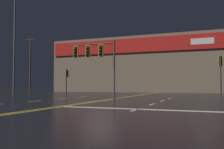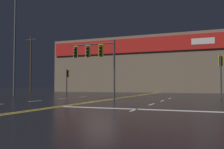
{
  "view_description": "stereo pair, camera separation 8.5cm",
  "coord_description": "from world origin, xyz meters",
  "px_view_note": "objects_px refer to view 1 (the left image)",
  "views": [
    {
      "loc": [
        7.25,
        -16.36,
        1.11
      ],
      "look_at": [
        0.0,
        2.51,
        2.0
      ],
      "focal_mm": 40.0,
      "sensor_mm": 36.0,
      "label": 1
    },
    {
      "loc": [
        7.33,
        -16.33,
        1.11
      ],
      "look_at": [
        0.0,
        2.51,
        2.0
      ],
      "focal_mm": 40.0,
      "sensor_mm": 36.0,
      "label": 2
    }
  ],
  "objects_px": {
    "traffic_signal_median": "(93,54)",
    "streetlight_far_left": "(15,28)",
    "traffic_signal_corner_northeast": "(220,66)",
    "traffic_signal_corner_northwest": "(67,76)"
  },
  "relations": [
    {
      "from": "traffic_signal_median",
      "to": "traffic_signal_corner_northeast",
      "type": "height_order",
      "value": "traffic_signal_median"
    },
    {
      "from": "traffic_signal_corner_northwest",
      "to": "traffic_signal_corner_northeast",
      "type": "bearing_deg",
      "value": -4.75
    },
    {
      "from": "traffic_signal_corner_northwest",
      "to": "traffic_signal_corner_northeast",
      "type": "height_order",
      "value": "traffic_signal_corner_northeast"
    },
    {
      "from": "traffic_signal_corner_northwest",
      "to": "streetlight_far_left",
      "type": "height_order",
      "value": "streetlight_far_left"
    },
    {
      "from": "traffic_signal_corner_northeast",
      "to": "streetlight_far_left",
      "type": "bearing_deg",
      "value": -172.05
    },
    {
      "from": "traffic_signal_median",
      "to": "streetlight_far_left",
      "type": "relative_size",
      "value": 0.38
    },
    {
      "from": "traffic_signal_corner_northeast",
      "to": "streetlight_far_left",
      "type": "xyz_separation_m",
      "value": [
        -21.21,
        -2.96,
        4.72
      ]
    },
    {
      "from": "traffic_signal_corner_northeast",
      "to": "traffic_signal_corner_northwest",
      "type": "bearing_deg",
      "value": 175.25
    },
    {
      "from": "traffic_signal_corner_northeast",
      "to": "streetlight_far_left",
      "type": "height_order",
      "value": "streetlight_far_left"
    },
    {
      "from": "traffic_signal_corner_northeast",
      "to": "streetlight_far_left",
      "type": "relative_size",
      "value": 0.32
    }
  ]
}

